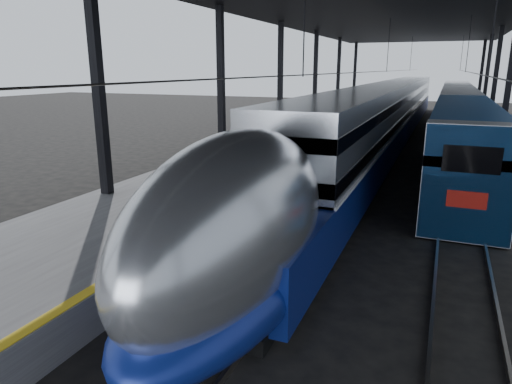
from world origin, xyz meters
The scene contains 7 objects.
ground centered at (0.00, 0.00, 0.00)m, with size 160.00×160.00×0.00m, color black.
platform centered at (-3.50, 20.00, 0.50)m, with size 6.00×80.00×1.00m, color #4C4C4F.
yellow_strip centered at (-0.70, 20.00, 1.00)m, with size 0.30×80.00×0.01m, color gold.
rails centered at (4.50, 20.00, 0.08)m, with size 6.52×80.00×0.16m.
canopy centered at (1.90, 20.00, 9.12)m, with size 18.00×75.00×9.47m.
tgv_train centered at (2.00, 27.62, 2.14)m, with size 3.20×65.20×4.58m.
second_train centered at (7.00, 34.40, 2.03)m, with size 2.90×56.05×4.00m.
Camera 1 is at (6.10, -8.63, 5.70)m, focal length 32.00 mm.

